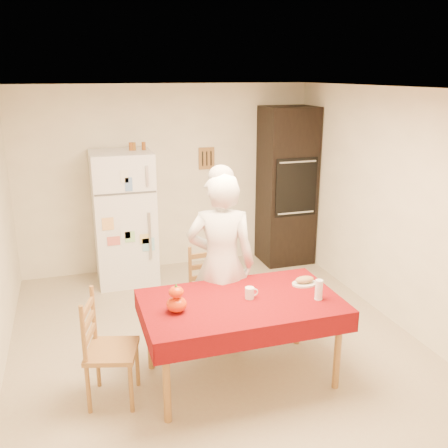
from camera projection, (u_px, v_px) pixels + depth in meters
name	position (u px, v px, depth m)	size (l,w,h in m)	color
floor	(215.00, 341.00, 5.10)	(4.50, 4.50, 0.00)	tan
room_shell	(214.00, 186.00, 4.63)	(4.02, 4.52, 2.51)	white
refrigerator	(124.00, 218.00, 6.38)	(0.75, 0.74, 1.70)	white
oven_cabinet	(287.00, 186.00, 7.01)	(0.70, 0.62, 2.20)	black
dining_table	(241.00, 307.00, 4.30)	(1.70, 1.00, 0.76)	brown
chair_far	(210.00, 288.00, 5.13)	(0.46, 0.44, 0.95)	brown
chair_left	(104.00, 345.00, 4.06)	(0.50, 0.51, 0.95)	brown
seated_woman	(221.00, 264.00, 4.71)	(0.65, 0.43, 1.79)	silver
coffee_mug	(250.00, 293.00, 4.30)	(0.08, 0.08, 0.10)	white
pumpkin_lower	(177.00, 304.00, 4.06)	(0.17, 0.17, 0.13)	#D84205
pumpkin_upper	(176.00, 292.00, 4.03)	(0.12, 0.12, 0.09)	#CF5404
wine_glass	(319.00, 290.00, 4.27)	(0.07, 0.07, 0.18)	white
bread_plate	(304.00, 284.00, 4.59)	(0.24, 0.24, 0.02)	silver
bread_loaf	(305.00, 280.00, 4.58)	(0.18, 0.10, 0.06)	#A67F51
spice_jar_left	(131.00, 146.00, 6.21)	(0.05, 0.05, 0.10)	brown
spice_jar_mid	(134.00, 146.00, 6.22)	(0.05, 0.05, 0.10)	brown
spice_jar_right	(144.00, 146.00, 6.25)	(0.05, 0.05, 0.10)	brown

